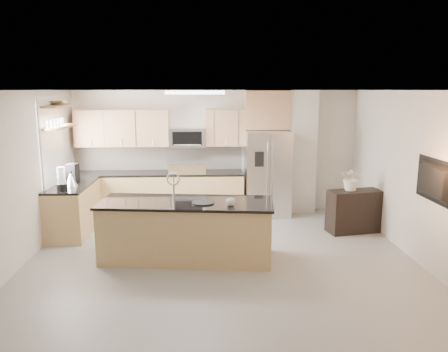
{
  "coord_description": "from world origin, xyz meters",
  "views": [
    {
      "loc": [
        -0.25,
        -6.04,
        2.61
      ],
      "look_at": [
        0.08,
        1.3,
        1.15
      ],
      "focal_mm": 35.0,
      "sensor_mm": 36.0,
      "label": 1
    }
  ],
  "objects_px": {
    "credenza": "(355,211)",
    "flower_vase": "(352,172)",
    "microwave": "(187,137)",
    "kettle": "(71,179)",
    "island": "(186,230)",
    "television": "(430,181)",
    "cup": "(231,202)",
    "blender": "(62,180)",
    "coffee_maker": "(73,173)",
    "bowl": "(58,102)",
    "refrigerator": "(267,173)",
    "range": "(188,193)",
    "platter": "(203,203)"
  },
  "relations": [
    {
      "from": "credenza",
      "to": "flower_vase",
      "type": "xyz_separation_m",
      "value": [
        -0.08,
        0.02,
        0.74
      ]
    },
    {
      "from": "microwave",
      "to": "kettle",
      "type": "bearing_deg",
      "value": -145.63
    },
    {
      "from": "island",
      "to": "television",
      "type": "relative_size",
      "value": 2.56
    },
    {
      "from": "microwave",
      "to": "cup",
      "type": "xyz_separation_m",
      "value": [
        0.73,
        -2.83,
        -0.66
      ]
    },
    {
      "from": "island",
      "to": "blender",
      "type": "height_order",
      "value": "island"
    },
    {
      "from": "coffee_maker",
      "to": "flower_vase",
      "type": "distance_m",
      "value": 5.16
    },
    {
      "from": "island",
      "to": "cup",
      "type": "relative_size",
      "value": 20.9
    },
    {
      "from": "island",
      "to": "bowl",
      "type": "relative_size",
      "value": 6.72
    },
    {
      "from": "refrigerator",
      "to": "bowl",
      "type": "height_order",
      "value": "bowl"
    },
    {
      "from": "refrigerator",
      "to": "island",
      "type": "distance_m",
      "value": 2.91
    },
    {
      "from": "refrigerator",
      "to": "microwave",
      "type": "bearing_deg",
      "value": 174.14
    },
    {
      "from": "cup",
      "to": "coffee_maker",
      "type": "relative_size",
      "value": 0.38
    },
    {
      "from": "microwave",
      "to": "cup",
      "type": "height_order",
      "value": "microwave"
    },
    {
      "from": "refrigerator",
      "to": "flower_vase",
      "type": "height_order",
      "value": "refrigerator"
    },
    {
      "from": "range",
      "to": "coffee_maker",
      "type": "distance_m",
      "value": 2.36
    },
    {
      "from": "platter",
      "to": "kettle",
      "type": "distance_m",
      "value": 2.69
    },
    {
      "from": "platter",
      "to": "coffee_maker",
      "type": "relative_size",
      "value": 1.0
    },
    {
      "from": "range",
      "to": "blender",
      "type": "bearing_deg",
      "value": -142.23
    },
    {
      "from": "microwave",
      "to": "refrigerator",
      "type": "xyz_separation_m",
      "value": [
        1.66,
        -0.17,
        -0.74
      ]
    },
    {
      "from": "cup",
      "to": "bowl",
      "type": "relative_size",
      "value": 0.32
    },
    {
      "from": "island",
      "to": "credenza",
      "type": "height_order",
      "value": "island"
    },
    {
      "from": "island",
      "to": "platter",
      "type": "distance_m",
      "value": 0.55
    },
    {
      "from": "credenza",
      "to": "bowl",
      "type": "xyz_separation_m",
      "value": [
        -5.38,
        0.31,
        1.99
      ]
    },
    {
      "from": "credenza",
      "to": "television",
      "type": "bearing_deg",
      "value": -89.3
    },
    {
      "from": "blender",
      "to": "kettle",
      "type": "height_order",
      "value": "blender"
    },
    {
      "from": "cup",
      "to": "kettle",
      "type": "distance_m",
      "value": 3.12
    },
    {
      "from": "cup",
      "to": "island",
      "type": "bearing_deg",
      "value": 158.18
    },
    {
      "from": "blender",
      "to": "bowl",
      "type": "relative_size",
      "value": 0.99
    },
    {
      "from": "platter",
      "to": "flower_vase",
      "type": "height_order",
      "value": "flower_vase"
    },
    {
      "from": "microwave",
      "to": "credenza",
      "type": "relative_size",
      "value": 0.77
    },
    {
      "from": "credenza",
      "to": "platter",
      "type": "height_order",
      "value": "platter"
    },
    {
      "from": "refrigerator",
      "to": "cup",
      "type": "xyz_separation_m",
      "value": [
        -0.93,
        -2.66,
        0.08
      ]
    },
    {
      "from": "blender",
      "to": "coffee_maker",
      "type": "relative_size",
      "value": 1.18
    },
    {
      "from": "flower_vase",
      "to": "range",
      "type": "bearing_deg",
      "value": 157.7
    },
    {
      "from": "coffee_maker",
      "to": "island",
      "type": "bearing_deg",
      "value": -35.37
    },
    {
      "from": "range",
      "to": "platter",
      "type": "xyz_separation_m",
      "value": [
        0.32,
        -2.56,
        0.46
      ]
    },
    {
      "from": "kettle",
      "to": "television",
      "type": "distance_m",
      "value": 5.85
    },
    {
      "from": "range",
      "to": "coffee_maker",
      "type": "bearing_deg",
      "value": -156.52
    },
    {
      "from": "microwave",
      "to": "cup",
      "type": "distance_m",
      "value": 3.0
    },
    {
      "from": "cup",
      "to": "range",
      "type": "bearing_deg",
      "value": 105.14
    },
    {
      "from": "blender",
      "to": "kettle",
      "type": "distance_m",
      "value": 0.35
    },
    {
      "from": "blender",
      "to": "flower_vase",
      "type": "height_order",
      "value": "flower_vase"
    },
    {
      "from": "island",
      "to": "television",
      "type": "height_order",
      "value": "television"
    },
    {
      "from": "platter",
      "to": "bowl",
      "type": "relative_size",
      "value": 0.84
    },
    {
      "from": "cup",
      "to": "blender",
      "type": "xyz_separation_m",
      "value": [
        -2.81,
        1.1,
        0.12
      ]
    },
    {
      "from": "platter",
      "to": "kettle",
      "type": "xyz_separation_m",
      "value": [
        -2.35,
        1.3,
        0.11
      ]
    },
    {
      "from": "range",
      "to": "refrigerator",
      "type": "bearing_deg",
      "value": -1.6
    },
    {
      "from": "refrigerator",
      "to": "kettle",
      "type": "bearing_deg",
      "value": -161.76
    },
    {
      "from": "refrigerator",
      "to": "platter",
      "type": "distance_m",
      "value": 2.85
    },
    {
      "from": "refrigerator",
      "to": "television",
      "type": "xyz_separation_m",
      "value": [
        1.85,
        -3.07,
        0.46
      ]
    }
  ]
}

